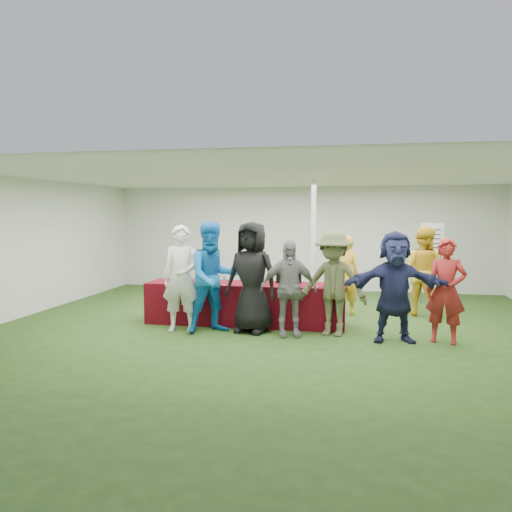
% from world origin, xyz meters
% --- Properties ---
extents(ground, '(60.00, 60.00, 0.00)m').
position_xyz_m(ground, '(0.00, 0.00, 0.00)').
color(ground, '#284719').
rests_on(ground, ground).
extents(tent, '(10.00, 10.00, 10.00)m').
position_xyz_m(tent, '(0.50, 1.20, 1.35)').
color(tent, white).
rests_on(tent, ground).
extents(serving_table, '(3.60, 0.80, 0.75)m').
position_xyz_m(serving_table, '(-0.62, -0.28, 0.38)').
color(serving_table, '#610910').
rests_on(serving_table, ground).
extents(wine_bottles, '(0.78, 0.17, 0.32)m').
position_xyz_m(wine_bottles, '(0.01, -0.13, 0.87)').
color(wine_bottles, black).
rests_on(wine_bottles, serving_table).
extents(wine_glasses, '(2.80, 0.14, 0.16)m').
position_xyz_m(wine_glasses, '(-0.89, -0.53, 0.86)').
color(wine_glasses, silver).
rests_on(wine_glasses, serving_table).
extents(water_bottle, '(0.07, 0.07, 0.23)m').
position_xyz_m(water_bottle, '(-0.53, -0.20, 0.85)').
color(water_bottle, silver).
rests_on(water_bottle, serving_table).
extents(bar_towel, '(0.25, 0.18, 0.03)m').
position_xyz_m(bar_towel, '(0.96, -0.23, 0.77)').
color(bar_towel, white).
rests_on(bar_towel, serving_table).
extents(dump_bucket, '(0.25, 0.25, 0.18)m').
position_xyz_m(dump_bucket, '(1.01, -0.50, 0.84)').
color(dump_bucket, slate).
rests_on(dump_bucket, serving_table).
extents(wine_list_sign, '(0.50, 0.03, 1.80)m').
position_xyz_m(wine_list_sign, '(3.04, 2.59, 1.32)').
color(wine_list_sign, slate).
rests_on(wine_list_sign, ground).
extents(staff_pourer, '(0.64, 0.48, 1.59)m').
position_xyz_m(staff_pourer, '(1.15, 0.88, 0.80)').
color(staff_pourer, gold).
rests_on(staff_pourer, ground).
extents(staff_back, '(1.06, 0.98, 1.76)m').
position_xyz_m(staff_back, '(2.66, 1.12, 0.88)').
color(staff_back, gold).
rests_on(staff_back, ground).
extents(customer_0, '(0.70, 0.49, 1.82)m').
position_xyz_m(customer_0, '(-1.57, -1.02, 0.91)').
color(customer_0, silver).
rests_on(customer_0, ground).
extents(customer_1, '(1.15, 1.10, 1.88)m').
position_xyz_m(customer_1, '(-1.02, -0.99, 0.94)').
color(customer_1, blue).
rests_on(customer_1, ground).
extents(customer_2, '(1.04, 0.80, 1.88)m').
position_xyz_m(customer_2, '(-0.38, -0.87, 0.94)').
color(customer_2, black).
rests_on(customer_2, ground).
extents(customer_3, '(0.99, 0.59, 1.58)m').
position_xyz_m(customer_3, '(0.27, -1.04, 0.79)').
color(customer_3, gray).
rests_on(customer_3, ground).
extents(customer_4, '(1.24, 0.89, 1.74)m').
position_xyz_m(customer_4, '(0.99, -0.84, 0.87)').
color(customer_4, '#4F5331').
rests_on(customer_4, ground).
extents(customer_5, '(1.68, 0.73, 1.75)m').
position_xyz_m(customer_5, '(1.95, -1.06, 0.87)').
color(customer_5, '#1C2046').
rests_on(customer_5, ground).
extents(customer_6, '(0.68, 0.54, 1.64)m').
position_xyz_m(customer_6, '(2.73, -0.99, 0.82)').
color(customer_6, maroon).
rests_on(customer_6, ground).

